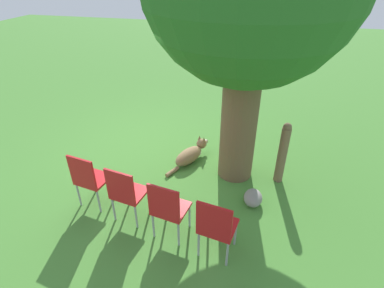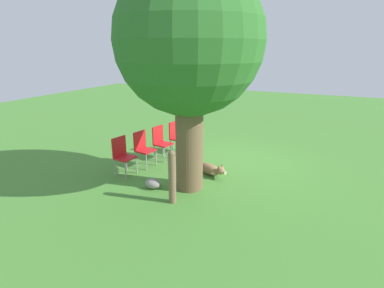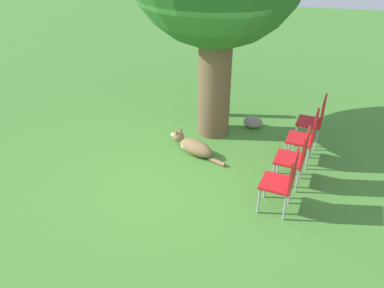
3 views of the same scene
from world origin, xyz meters
The scene contains 8 objects.
ground_plane centered at (0.00, 0.00, 0.00)m, with size 30.00×30.00×0.00m, color #478433.
dog centered at (0.13, 0.71, 0.14)m, with size 1.09×0.60×0.39m.
fence_post centered at (0.36, 2.33, 0.57)m, with size 0.15×0.15×1.12m.
red_chair_0 centered at (1.68, -0.48, 0.54)m, with size 0.49×0.50×0.94m.
red_chair_1 centered at (1.84, 0.19, 0.54)m, with size 0.49×0.50×0.94m.
red_chair_2 centered at (2.01, 0.86, 0.54)m, with size 0.49×0.50×0.94m.
red_chair_3 centered at (2.17, 1.53, 0.54)m, with size 0.49×0.50×0.94m.
garden_rock centered at (1.06, 1.94, 0.11)m, with size 0.37×0.29×0.22m.
Camera 3 is at (1.44, -4.76, 3.51)m, focal length 35.00 mm.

